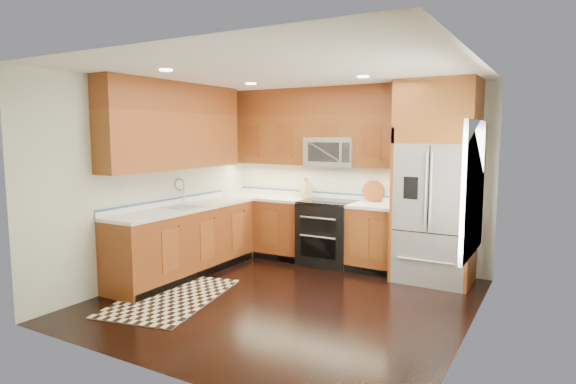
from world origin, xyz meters
The scene contains 16 objects.
ground centered at (0.00, 0.00, 0.00)m, with size 4.00×4.00×0.00m, color black.
wall_back centered at (0.00, 2.00, 1.30)m, with size 4.00×0.02×2.60m, color silver.
wall_left centered at (-2.00, 0.00, 1.30)m, with size 0.02×4.00×2.60m, color silver.
wall_right centered at (2.00, 0.00, 1.30)m, with size 0.02×4.00×2.60m, color silver.
window centered at (1.98, 0.20, 1.40)m, with size 0.04×1.10×1.30m.
base_cabinets centered at (-1.23, 0.90, 0.45)m, with size 2.85×3.00×0.90m.
countertop centered at (-1.09, 1.01, 0.92)m, with size 2.86×3.01×0.04m.
upper_cabinets centered at (-1.15, 1.09, 2.02)m, with size 2.85×3.00×1.15m.
range centered at (-0.25, 1.67, 0.47)m, with size 0.76×0.67×0.95m.
microwave centered at (-0.25, 1.80, 1.66)m, with size 0.76×0.40×0.42m.
refrigerator centered at (1.30, 1.63, 1.30)m, with size 0.98×0.75×2.60m.
sink_faucet centered at (-1.73, 0.23, 0.99)m, with size 0.54×0.44×0.37m.
rug centered at (-1.20, -0.61, 0.01)m, with size 1.01×1.68×0.01m, color black.
knife_block centered at (-0.69, 1.82, 1.07)m, with size 0.16×0.19×0.31m.
utensil_crock centered at (0.75, 1.79, 1.05)m, with size 0.13×0.13×0.33m.
cutting_board centered at (0.35, 1.94, 0.95)m, with size 0.32×0.32×0.02m, color brown.
Camera 1 is at (2.72, -4.67, 1.92)m, focal length 30.00 mm.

